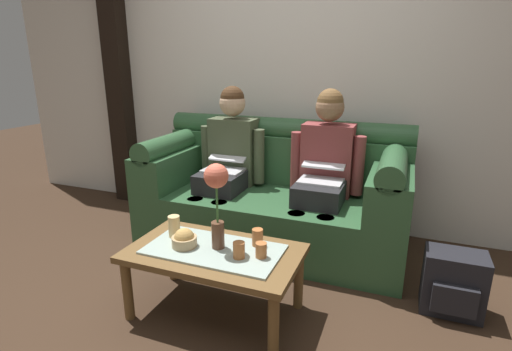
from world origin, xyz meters
name	(u,v)px	position (x,y,z in m)	size (l,w,h in m)	color
ground_plane	(205,325)	(0.00, 0.00, 0.00)	(14.00, 14.00, 0.00)	#382619
back_wall_patterned	(296,56)	(0.00, 1.70, 1.45)	(6.00, 0.12, 2.90)	silver
timber_pillar	(117,56)	(-1.76, 1.58, 1.45)	(0.20, 0.20, 2.90)	black
couch	(274,196)	(0.00, 1.17, 0.37)	(2.03, 0.88, 0.96)	#2D5633
person_left	(228,157)	(-0.39, 1.17, 0.66)	(0.56, 0.67, 1.22)	#232326
person_right	(324,167)	(0.39, 1.17, 0.66)	(0.56, 0.67, 1.22)	#232326
coffee_table	(214,258)	(0.00, 0.13, 0.35)	(0.97, 0.55, 0.41)	brown
flower_vase	(217,191)	(0.02, 0.15, 0.74)	(0.13, 0.13, 0.49)	brown
snack_bowl	(184,240)	(-0.17, 0.10, 0.45)	(0.14, 0.14, 0.12)	tan
cup_near_left	(174,226)	(-0.29, 0.18, 0.48)	(0.07, 0.07, 0.13)	#DBB77A
cup_near_right	(239,250)	(0.17, 0.09, 0.46)	(0.06, 0.06, 0.09)	#B26633
cup_far_center	(261,250)	(0.28, 0.13, 0.45)	(0.06, 0.06, 0.08)	#B26633
cup_far_left	(258,237)	(0.21, 0.26, 0.46)	(0.06, 0.06, 0.10)	#B26633
backpack_right	(453,284)	(1.27, 0.64, 0.18)	(0.33, 0.26, 0.37)	black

